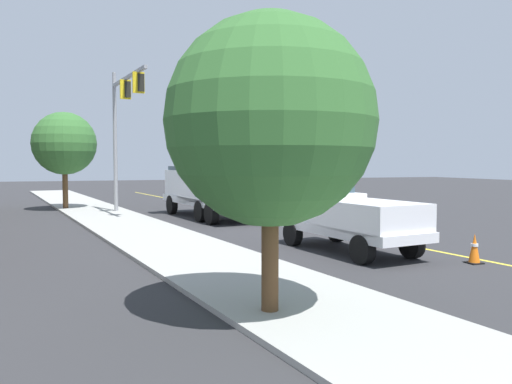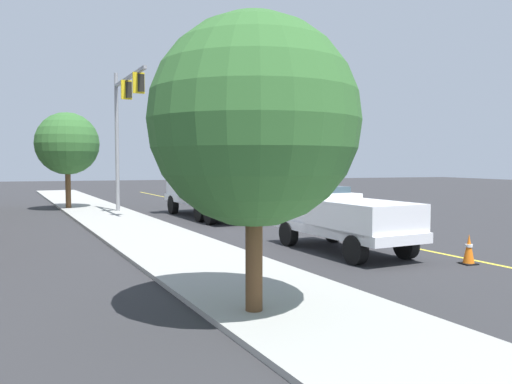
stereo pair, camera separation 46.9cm
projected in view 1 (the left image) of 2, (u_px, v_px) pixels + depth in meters
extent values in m
plane|color=#2D2D30|center=(254.00, 215.00, 27.78)|extent=(120.00, 120.00, 0.00)
cube|color=#9E9E99|center=(119.00, 222.00, 24.34)|extent=(59.85, 12.65, 0.12)
cube|color=yellow|center=(254.00, 215.00, 27.78)|extent=(49.45, 7.73, 0.01)
cube|color=white|center=(210.00, 201.00, 26.50)|extent=(8.48, 3.71, 0.36)
cube|color=white|center=(192.00, 184.00, 28.77)|extent=(2.95, 2.72, 1.60)
cube|color=#384C56|center=(191.00, 172.00, 28.91)|extent=(2.10, 2.35, 0.64)
cube|color=white|center=(218.00, 188.00, 25.59)|extent=(5.57, 3.27, 1.80)
cube|color=white|center=(222.00, 140.00, 24.60)|extent=(1.47, 0.87, 2.91)
cube|color=white|center=(196.00, 111.00, 26.02)|extent=(2.82, 1.48, 0.60)
cube|color=white|center=(179.00, 113.00, 27.08)|extent=(0.90, 0.90, 0.90)
cube|color=yellow|center=(179.00, 102.00, 27.05)|extent=(0.36, 0.24, 0.60)
cylinder|color=black|center=(172.00, 205.00, 28.53)|extent=(1.08, 0.49, 1.04)
cylinder|color=black|center=(209.00, 203.00, 29.58)|extent=(1.08, 0.49, 1.04)
cylinder|color=black|center=(201.00, 211.00, 24.69)|extent=(1.08, 0.49, 1.04)
cylinder|color=black|center=(242.00, 209.00, 25.75)|extent=(1.08, 0.49, 1.04)
cylinder|color=black|center=(211.00, 214.00, 23.54)|extent=(1.08, 0.49, 1.04)
cylinder|color=black|center=(254.00, 211.00, 24.59)|extent=(1.08, 0.49, 1.04)
cube|color=white|center=(348.00, 229.00, 16.43)|extent=(5.85, 2.92, 0.30)
cube|color=white|center=(326.00, 209.00, 17.48)|extent=(2.29, 2.22, 1.10)
cube|color=#384C56|center=(322.00, 194.00, 17.63)|extent=(1.60, 1.95, 0.56)
cube|color=white|center=(369.00, 219.00, 15.52)|extent=(3.64, 2.58, 1.10)
cylinder|color=black|center=(293.00, 234.00, 17.63)|extent=(0.88, 0.42, 0.84)
cylinder|color=black|center=(337.00, 230.00, 18.52)|extent=(0.88, 0.42, 0.84)
cylinder|color=black|center=(362.00, 250.00, 14.38)|extent=(0.88, 0.42, 0.84)
cylinder|color=black|center=(412.00, 245.00, 15.26)|extent=(0.88, 0.42, 0.84)
cube|color=navy|center=(247.00, 194.00, 34.25)|extent=(5.03, 2.61, 0.70)
cube|color=#384C56|center=(246.00, 185.00, 34.35)|extent=(3.67, 2.18, 0.60)
cylinder|color=black|center=(270.00, 202.00, 33.24)|extent=(0.71, 0.34, 0.68)
cylinder|color=black|center=(247.00, 203.00, 32.44)|extent=(0.71, 0.34, 0.68)
cylinder|color=black|center=(248.00, 199.00, 36.11)|extent=(0.71, 0.34, 0.68)
cylinder|color=black|center=(226.00, 199.00, 35.31)|extent=(0.71, 0.34, 0.68)
cube|color=black|center=(474.00, 263.00, 14.51)|extent=(0.40, 0.40, 0.04)
cone|color=orange|center=(474.00, 248.00, 14.48)|extent=(0.32, 0.32, 0.82)
cylinder|color=white|center=(475.00, 245.00, 14.48)|extent=(0.20, 0.20, 0.08)
cube|color=black|center=(332.00, 233.00, 20.68)|extent=(0.40, 0.40, 0.04)
cone|color=orange|center=(332.00, 223.00, 20.66)|extent=(0.32, 0.32, 0.75)
cylinder|color=white|center=(332.00, 221.00, 20.66)|extent=(0.20, 0.20, 0.08)
cube|color=black|center=(267.00, 220.00, 25.50)|extent=(0.40, 0.40, 0.04)
cone|color=orange|center=(267.00, 211.00, 25.47)|extent=(0.32, 0.32, 0.84)
cylinder|color=white|center=(267.00, 209.00, 25.47)|extent=(0.20, 0.20, 0.08)
cube|color=black|center=(216.00, 209.00, 31.33)|extent=(0.40, 0.40, 0.04)
cone|color=orange|center=(216.00, 203.00, 31.31)|extent=(0.32, 0.32, 0.77)
cylinder|color=white|center=(216.00, 201.00, 31.31)|extent=(0.20, 0.20, 0.08)
cylinder|color=gray|center=(115.00, 143.00, 28.95)|extent=(0.22, 0.22, 7.98)
cube|color=gray|center=(128.00, 77.00, 25.93)|extent=(6.38, 1.13, 0.16)
cube|color=gold|center=(125.00, 89.00, 26.53)|extent=(0.20, 0.57, 1.00)
cube|color=black|center=(127.00, 90.00, 26.57)|extent=(0.25, 0.35, 0.84)
cube|color=gold|center=(138.00, 83.00, 24.26)|extent=(0.20, 0.57, 1.00)
cube|color=black|center=(141.00, 83.00, 24.31)|extent=(0.25, 0.35, 0.84)
cylinder|color=brown|center=(270.00, 256.00, 9.44)|extent=(0.32, 0.32, 2.28)
sphere|color=#33662D|center=(270.00, 121.00, 9.29)|extent=(3.89, 3.89, 3.89)
cylinder|color=brown|center=(65.00, 188.00, 30.85)|extent=(0.32, 0.32, 2.72)
sphere|color=#33662D|center=(64.00, 143.00, 30.70)|extent=(3.79, 3.79, 3.79)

